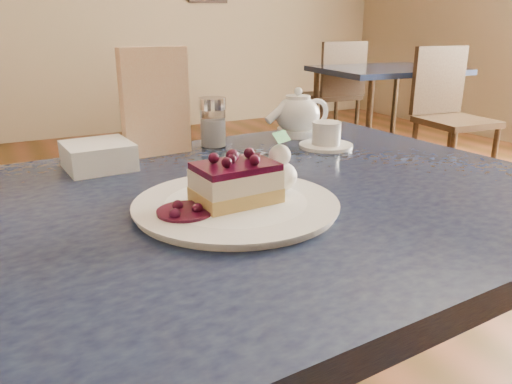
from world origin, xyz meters
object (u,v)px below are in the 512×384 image
main_table (222,244)px  cheesecake_slice (236,183)px  bg_table_far_right (380,154)px  dessert_plate (236,205)px  tea_set (303,120)px

main_table → cheesecake_slice: bearing=-90.0°
main_table → cheesecake_slice: 0.14m
main_table → bg_table_far_right: 3.49m
dessert_plate → tea_set: size_ratio=1.20×
dessert_plate → bg_table_far_right: (2.51, 2.38, -0.76)m
bg_table_far_right → tea_set: bearing=-130.6°
dessert_plate → tea_set: 0.56m
dessert_plate → bg_table_far_right: 3.55m
dessert_plate → tea_set: tea_set is taller
main_table → bg_table_far_right: main_table is taller
dessert_plate → cheesecake_slice: 0.04m
cheesecake_slice → main_table: bearing=90.0°
tea_set → main_table: bearing=-139.2°
main_table → dessert_plate: size_ratio=4.12×
main_table → dessert_plate: (0.00, -0.06, 0.09)m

